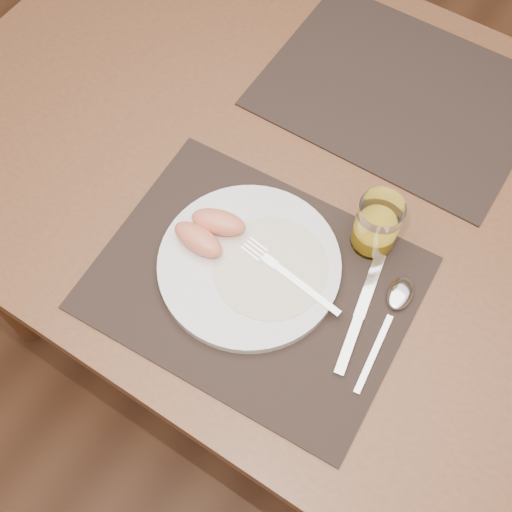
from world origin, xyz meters
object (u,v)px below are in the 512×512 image
object	(u,v)px
spoon	(396,302)
juice_glass	(376,226)
plate	(249,265)
knife	(359,317)
fork	(283,271)
placemat_far	(399,92)
placemat_near	(254,283)
table	(328,208)

from	to	relation	value
spoon	juice_glass	world-z (taller)	juice_glass
plate	knife	bearing A→B (deg)	5.34
fork	spoon	bearing A→B (deg)	17.93
plate	juice_glass	size ratio (longest dim) A/B	2.72
knife	fork	bearing A→B (deg)	-178.71
plate	spoon	xyz separation A→B (m)	(0.21, 0.07, -0.00)
fork	placemat_far	bearing A→B (deg)	92.24
placemat_near	knife	world-z (taller)	knife
plate	knife	distance (m)	0.18
fork	table	bearing A→B (deg)	96.34
table	spoon	xyz separation A→B (m)	(0.18, -0.14, 0.09)
table	plate	distance (m)	0.23
placemat_near	plate	size ratio (longest dim) A/B	1.67
placemat_near	plate	world-z (taller)	plate
table	fork	size ratio (longest dim) A/B	7.99
placemat_far	plate	bearing A→B (deg)	-94.46
fork	spoon	xyz separation A→B (m)	(0.16, 0.05, -0.01)
placemat_near	juice_glass	xyz separation A→B (m)	(0.11, 0.15, 0.05)
placemat_far	knife	xyz separation A→B (m)	(0.14, -0.41, 0.00)
placemat_near	table	bearing A→B (deg)	87.84
table	plate	xyz separation A→B (m)	(-0.03, -0.20, 0.10)
placemat_near	fork	bearing A→B (deg)	45.48
juice_glass	placemat_near	bearing A→B (deg)	-125.99
fork	knife	bearing A→B (deg)	1.29
juice_glass	table	bearing A→B (deg)	147.46
fork	spoon	world-z (taller)	fork
placemat_far	knife	bearing A→B (deg)	-70.80
juice_glass	spoon	bearing A→B (deg)	-42.77
table	fork	xyz separation A→B (m)	(0.02, -0.19, 0.11)
placemat_far	knife	distance (m)	0.43
knife	juice_glass	distance (m)	0.14
placemat_near	knife	bearing A→B (deg)	11.92
table	juice_glass	bearing A→B (deg)	-32.54
plate	placemat_far	bearing A→B (deg)	85.54
spoon	juice_glass	size ratio (longest dim) A/B	1.94
fork	juice_glass	distance (m)	0.15
fork	knife	xyz separation A→B (m)	(0.13, 0.00, -0.02)
fork	knife	distance (m)	0.13
placemat_near	fork	distance (m)	0.05
table	plate	size ratio (longest dim) A/B	5.19
knife	juice_glass	size ratio (longest dim) A/B	2.20
spoon	juice_glass	distance (m)	0.11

